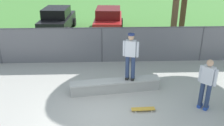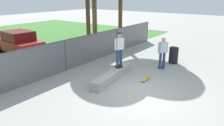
% 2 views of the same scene
% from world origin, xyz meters
% --- Properties ---
extents(ground_plane, '(80.00, 80.00, 0.00)m').
position_xyz_m(ground_plane, '(0.00, 0.00, 0.00)').
color(ground_plane, '#ADAAA3').
extents(concrete_ledge, '(3.51, 0.96, 0.46)m').
position_xyz_m(concrete_ledge, '(0.53, 1.90, 0.23)').
color(concrete_ledge, '#999993').
rests_on(concrete_ledge, ground).
extents(skateboarder, '(0.58, 0.37, 1.84)m').
position_xyz_m(skateboarder, '(1.08, 1.94, 1.49)').
color(skateboarder, black).
rests_on(skateboarder, concrete_ledge).
extents(skateboard, '(0.81, 0.23, 0.09)m').
position_xyz_m(skateboard, '(1.40, 0.52, 0.07)').
color(skateboard, gold).
rests_on(skateboard, ground).
extents(chainlink_fence, '(19.76, 0.07, 1.77)m').
position_xyz_m(chainlink_fence, '(0.00, 4.82, 0.96)').
color(chainlink_fence, '#4C4C51').
rests_on(chainlink_fence, ground).
extents(car_red, '(2.23, 4.31, 1.66)m').
position_xyz_m(car_red, '(0.45, 10.25, 0.84)').
color(car_red, '#B21E1E').
rests_on(car_red, ground).
extents(bystander, '(0.46, 0.45, 1.82)m').
position_xyz_m(bystander, '(3.47, 0.59, 1.01)').
color(bystander, '#2647A5').
rests_on(bystander, ground).
extents(trash_bin, '(0.56, 0.56, 1.00)m').
position_xyz_m(trash_bin, '(4.92, 0.46, 0.50)').
color(trash_bin, black).
rests_on(trash_bin, ground).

